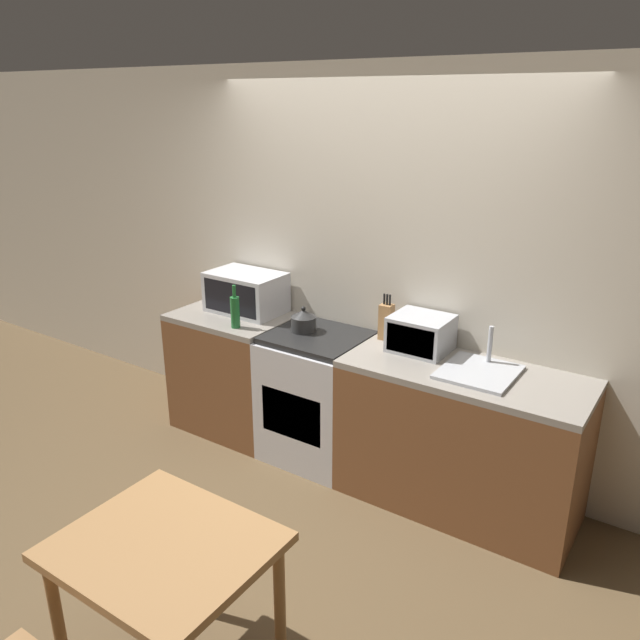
% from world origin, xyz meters
% --- Properties ---
extents(ground_plane, '(16.00, 16.00, 0.00)m').
position_xyz_m(ground_plane, '(0.00, 0.00, 0.00)').
color(ground_plane, brown).
extents(wall_back, '(10.00, 0.06, 2.60)m').
position_xyz_m(wall_back, '(0.00, 1.12, 1.30)').
color(wall_back, beige).
rests_on(wall_back, ground_plane).
extents(counter_left_run, '(0.84, 0.62, 0.90)m').
position_xyz_m(counter_left_run, '(-1.03, 0.78, 0.45)').
color(counter_left_run, brown).
rests_on(counter_left_run, ground_plane).
extents(counter_right_run, '(1.42, 0.62, 0.90)m').
position_xyz_m(counter_right_run, '(0.74, 0.78, 0.45)').
color(counter_right_run, brown).
rests_on(counter_right_run, ground_plane).
extents(stove_range, '(0.65, 0.62, 0.90)m').
position_xyz_m(stove_range, '(-0.29, 0.78, 0.45)').
color(stove_range, silver).
rests_on(stove_range, ground_plane).
extents(kettle, '(0.17, 0.17, 0.17)m').
position_xyz_m(kettle, '(-0.40, 0.79, 0.97)').
color(kettle, '#2D2D2D').
rests_on(kettle, stove_range).
extents(microwave, '(0.54, 0.36, 0.29)m').
position_xyz_m(microwave, '(-0.99, 0.89, 1.05)').
color(microwave, silver).
rests_on(microwave, counter_left_run).
extents(bottle, '(0.06, 0.06, 0.30)m').
position_xyz_m(bottle, '(-0.83, 0.58, 1.02)').
color(bottle, '#1E662D').
rests_on(bottle, counter_left_run).
extents(knife_block, '(0.08, 0.08, 0.30)m').
position_xyz_m(knife_block, '(0.12, 0.96, 1.02)').
color(knife_block, '#9E7042').
rests_on(knife_block, counter_right_run).
extents(toaster_oven, '(0.35, 0.31, 0.22)m').
position_xyz_m(toaster_oven, '(0.39, 0.91, 1.01)').
color(toaster_oven, '#ADAFB5').
rests_on(toaster_oven, counter_right_run).
extents(sink_basin, '(0.41, 0.44, 0.24)m').
position_xyz_m(sink_basin, '(0.82, 0.79, 0.92)').
color(sink_basin, '#ADAFB5').
rests_on(sink_basin, counter_right_run).
extents(dining_table, '(0.81, 0.70, 0.72)m').
position_xyz_m(dining_table, '(0.23, -1.07, 0.62)').
color(dining_table, '#9E7042').
rests_on(dining_table, ground_plane).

